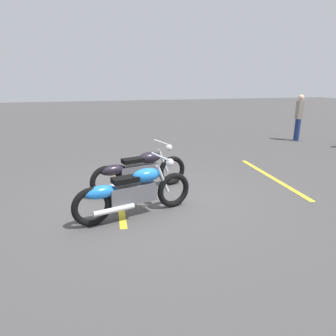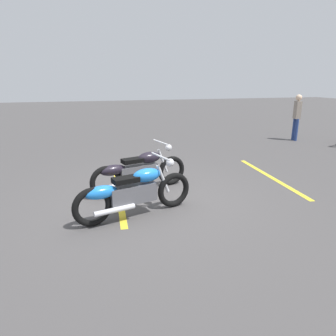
% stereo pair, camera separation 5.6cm
% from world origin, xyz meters
% --- Properties ---
extents(ground_plane, '(60.00, 60.00, 0.00)m').
position_xyz_m(ground_plane, '(0.00, 0.00, 0.00)').
color(ground_plane, '#474444').
extents(motorcycle_bright_foreground, '(2.18, 0.82, 1.04)m').
position_xyz_m(motorcycle_bright_foreground, '(-0.47, -0.63, 0.46)').
color(motorcycle_bright_foreground, black).
rests_on(motorcycle_bright_foreground, ground).
extents(motorcycle_dark_foreground, '(2.18, 0.82, 1.04)m').
position_xyz_m(motorcycle_dark_foreground, '(-0.16, 0.59, 0.46)').
color(motorcycle_dark_foreground, black).
rests_on(motorcycle_dark_foreground, ground).
extents(bystander_near_row, '(0.23, 0.30, 1.78)m').
position_xyz_m(bystander_near_row, '(6.83, 4.56, 0.99)').
color(bystander_near_row, navy).
rests_on(bystander_near_row, ground).
extents(parking_stripe_near, '(0.33, 3.20, 0.01)m').
position_xyz_m(parking_stripe_near, '(-0.59, 0.52, 0.00)').
color(parking_stripe_near, yellow).
rests_on(parking_stripe_near, ground).
extents(parking_stripe_mid, '(0.33, 3.20, 0.01)m').
position_xyz_m(parking_stripe_mid, '(3.18, 0.68, 0.00)').
color(parking_stripe_mid, yellow).
rests_on(parking_stripe_mid, ground).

